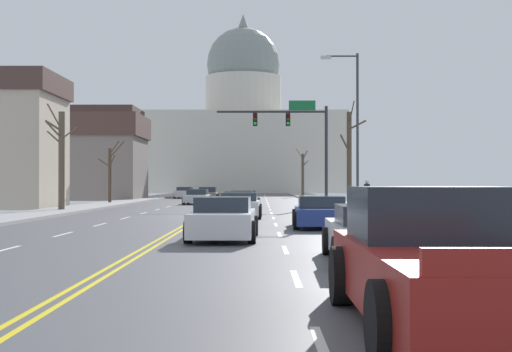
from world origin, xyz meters
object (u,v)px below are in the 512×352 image
(pedestrian_00, at_px, (367,193))
(sedan_near_05, at_px, (373,235))
(street_lamp_right, at_px, (353,119))
(sedan_oncoming_00, at_px, (197,197))
(sedan_near_01, at_px, (239,202))
(sedan_near_04, at_px, (224,219))
(sedan_near_03, at_px, (321,213))
(pickup_truck_near_06, at_px, (445,265))
(sedan_near_02, at_px, (240,206))
(sedan_oncoming_02, at_px, (185,193))
(sedan_oncoming_01, at_px, (208,194))
(sedan_near_00, at_px, (244,200))
(signal_gantry, at_px, (296,131))

(pedestrian_00, bearing_deg, sedan_near_05, -98.40)
(street_lamp_right, bearing_deg, sedan_oncoming_00, 121.09)
(sedan_near_01, distance_m, pedestrian_00, 7.31)
(sedan_near_04, relative_size, sedan_oncoming_00, 1.02)
(sedan_near_03, xyz_separation_m, pickup_truck_near_06, (-0.12, -17.97, 0.17))
(sedan_near_01, distance_m, sedan_near_02, 7.23)
(sedan_near_04, relative_size, sedan_oncoming_02, 1.04)
(sedan_near_05, height_order, sedan_oncoming_00, sedan_near_05)
(street_lamp_right, height_order, sedan_near_05, street_lamp_right)
(pickup_truck_near_06, xyz_separation_m, pedestrian_00, (3.95, 31.80, 0.35))
(sedan_near_02, bearing_deg, sedan_near_04, -90.51)
(sedan_near_03, xyz_separation_m, sedan_near_05, (0.12, -11.30, 0.03))
(sedan_near_04, relative_size, sedan_oncoming_01, 1.03)
(sedan_near_00, bearing_deg, sedan_near_05, -83.81)
(sedan_near_04, height_order, pickup_truck_near_06, pickup_truck_near_06)
(sedan_near_04, bearing_deg, street_lamp_right, 70.72)
(sedan_near_01, relative_size, sedan_near_03, 0.98)
(sedan_oncoming_00, bearing_deg, sedan_near_03, -75.97)
(sedan_near_01, xyz_separation_m, pedestrian_00, (7.28, -0.39, 0.52))
(signal_gantry, distance_m, sedan_oncoming_01, 17.68)
(sedan_near_00, xyz_separation_m, pickup_truck_near_06, (3.19, -38.28, 0.18))
(sedan_near_01, xyz_separation_m, sedan_near_04, (0.11, -19.69, 0.04))
(sedan_near_01, bearing_deg, sedan_near_05, -82.04)
(pedestrian_00, bearing_deg, sedan_near_03, -105.48)
(signal_gantry, height_order, sedan_near_03, signal_gantry)
(sedan_oncoming_00, bearing_deg, pedestrian_00, -53.56)
(sedan_near_05, bearing_deg, sedan_near_04, 120.69)
(sedan_near_04, distance_m, sedan_oncoming_01, 44.75)
(pedestrian_00, bearing_deg, sedan_near_04, -110.37)
(sedan_near_05, distance_m, pickup_truck_near_06, 6.68)
(sedan_near_03, height_order, sedan_near_04, sedan_near_04)
(sedan_near_03, bearing_deg, sedan_near_04, -121.36)
(signal_gantry, height_order, sedan_near_04, signal_gantry)
(sedan_near_04, xyz_separation_m, sedan_oncoming_01, (-3.80, 44.58, -0.01))
(sedan_near_03, height_order, pedestrian_00, pedestrian_00)
(street_lamp_right, relative_size, sedan_oncoming_02, 1.91)
(signal_gantry, xyz_separation_m, sedan_near_02, (-3.56, -16.82, -4.82))
(pedestrian_00, bearing_deg, sedan_oncoming_01, 113.44)
(signal_gantry, bearing_deg, sedan_oncoming_01, 116.01)
(street_lamp_right, bearing_deg, sedan_near_01, 161.71)
(sedan_near_01, height_order, pickup_truck_near_06, pickup_truck_near_06)
(pickup_truck_near_06, height_order, sedan_oncoming_01, pickup_truck_near_06)
(sedan_near_00, bearing_deg, sedan_near_04, -90.06)
(sedan_near_04, bearing_deg, sedan_near_03, 58.64)
(sedan_oncoming_02, bearing_deg, sedan_oncoming_01, -72.13)
(sedan_oncoming_00, distance_m, pedestrian_00, 18.55)
(sedan_near_05, distance_m, sedan_oncoming_02, 61.32)
(sedan_near_04, xyz_separation_m, pickup_truck_near_06, (3.22, -12.50, 0.13))
(sedan_oncoming_02, bearing_deg, sedan_near_03, -78.09)
(signal_gantry, bearing_deg, sedan_oncoming_00, 146.76)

